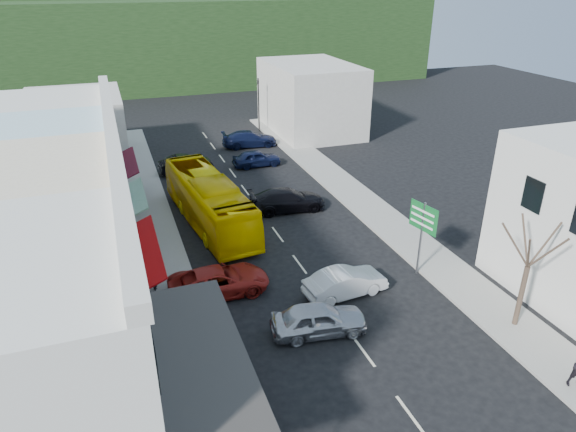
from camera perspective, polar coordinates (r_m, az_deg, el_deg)
The scene contains 19 objects.
ground at distance 26.69m, azimuth 4.38°, elevation -9.49°, with size 120.00×120.00×0.00m, color black.
sidewalk_left at distance 33.57m, azimuth -14.51°, elevation -2.37°, with size 3.00×52.00×0.15m, color gray.
sidewalk_right at distance 37.46m, azimuth 8.80°, elevation 1.16°, with size 3.00×52.00×0.15m, color gray.
shopfront_row at distance 27.52m, azimuth -24.56°, elevation -1.17°, with size 8.25×30.00×8.00m.
distant_block_left at distance 48.57m, azimuth -22.47°, elevation 8.82°, with size 8.00×10.00×6.00m, color #B7B2A8.
distant_block_right at distance 55.12m, azimuth 2.48°, elevation 12.99°, with size 8.00×12.00×7.00m, color #B7B2A8.
hillside at distance 85.79m, azimuth -15.10°, elevation 18.79°, with size 80.00×26.00×14.00m.
bus at distance 34.29m, azimuth -8.77°, elevation 1.52°, with size 2.50×11.60×3.10m, color #FFD200.
car_silver at distance 24.24m, azimuth 3.43°, elevation -11.49°, with size 1.80×4.40×1.40m, color silver.
car_white at distance 26.96m, azimuth 6.39°, elevation -7.42°, with size 1.80×4.40×1.40m, color silver.
car_red at distance 27.16m, azimuth -7.66°, elevation -7.22°, with size 1.90×4.60×1.40m, color maroon.
car_black_near at distance 36.22m, azimuth -0.09°, elevation 1.68°, with size 1.84×4.50×1.40m, color black.
car_navy_mid at distance 44.94m, azimuth -3.50°, elevation 6.40°, with size 1.80×4.40×1.40m, color black.
car_black_far at distance 44.26m, azimuth -11.29°, elevation 5.65°, with size 1.80×4.40×1.40m, color black.
car_navy_far at distance 50.40m, azimuth -4.30°, elevation 8.48°, with size 1.84×4.50×1.40m, color black.
pedestrian_left at distance 27.64m, azimuth -14.66°, elevation -6.53°, with size 0.60×0.40×1.70m, color black.
direction_sign at distance 28.80m, azimuth 14.54°, elevation -2.50°, with size 0.61×1.95×4.32m, color #106127, non-canonical shape.
street_tree at distance 25.55m, azimuth 25.08°, elevation -5.12°, with size 2.52×2.52×6.57m, color #3B2C21, non-canonical shape.
traffic_signal at distance 54.99m, azimuth -3.28°, elevation 12.18°, with size 0.83×1.22×5.57m, color black, non-canonical shape.
Camera 1 is at (-9.22, -19.93, 15.18)m, focal length 32.00 mm.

